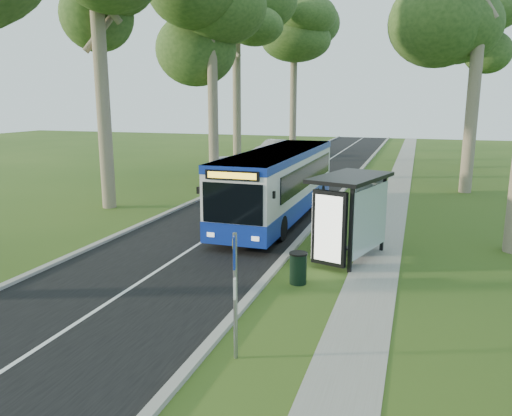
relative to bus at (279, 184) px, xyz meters
The scene contains 16 objects.
ground 8.63m from the bus, 77.99° to the right, with size 120.00×120.00×0.00m, color #2D4B17.
road 2.91m from the bus, 135.51° to the left, with size 7.00×100.00×0.02m, color black.
kerb_east 2.90m from the bus, 43.99° to the left, with size 0.25×100.00×0.12m, color #9E9B93.
kerb_west 5.72m from the bus, 161.97° to the left, with size 0.25×100.00×0.12m, color #9E9B93.
centre_line 2.90m from the bus, 135.51° to the left, with size 0.12×100.00×0.01m, color white.
footpath 5.31m from the bus, 19.68° to the left, with size 1.50×100.00×0.02m, color gray.
bus is the anchor object (origin of this frame).
bus_stop_sign 12.60m from the bus, 78.64° to the right, with size 0.14×0.38×2.71m.
bus_shelter 6.56m from the bus, 53.25° to the right, with size 2.64×3.67×2.83m.
litter_bin 8.27m from the bus, 70.63° to the right, with size 0.54×0.54×0.94m.
car_white 12.16m from the bus, 123.75° to the left, with size 1.85×4.60×1.57m, color white.
car_silver 25.03m from the bus, 106.50° to the left, with size 1.70×4.87×1.60m, color #999BA0.
tree_west_c 15.32m from the bus, 126.71° to the left, with size 5.20×5.20×14.83m.
tree_west_d 24.24m from the bus, 115.11° to the left, with size 5.20×5.20×16.59m.
tree_west_e 32.22m from the bus, 102.77° to the left, with size 5.20×5.20×16.37m.
tree_east_d 25.62m from the bus, 65.78° to the left, with size 5.20×5.20×14.96m.
Camera 1 is at (4.07, -12.99, 5.28)m, focal length 35.00 mm.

